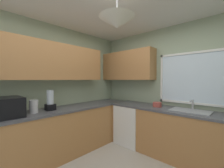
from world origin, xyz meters
TOP-DOWN VIEW (x-y plane):
  - room_shell at (-0.34, 0.42)m, footprint 3.54×3.55m
  - counter_run_left at (-1.40, 0.00)m, footprint 0.65×3.16m
  - counter_run_back at (0.21, 1.40)m, footprint 2.63×0.65m
  - dishwasher at (-0.74, 1.37)m, footprint 0.60×0.60m
  - microwave at (-1.40, -0.84)m, footprint 0.48×0.36m
  - kettle at (-1.38, -0.49)m, footprint 0.13×0.13m
  - sink_assembly at (0.46, 1.41)m, footprint 0.62×0.40m
  - bowl at (-0.14, 1.40)m, footprint 0.17×0.17m
  - blender_appliance at (-1.40, -0.21)m, footprint 0.15×0.15m

SIDE VIEW (x-z plane):
  - dishwasher at x=-0.74m, z-range 0.00..0.86m
  - counter_run_left at x=-1.40m, z-range 0.00..0.91m
  - counter_run_back at x=0.21m, z-range 0.00..0.91m
  - sink_assembly at x=0.46m, z-range 0.82..1.01m
  - bowl at x=-0.14m, z-range 0.91..1.00m
  - kettle at x=-1.38m, z-range 0.91..1.12m
  - microwave at x=-1.40m, z-range 0.91..1.20m
  - blender_appliance at x=-1.40m, z-range 0.89..1.25m
  - room_shell at x=-0.34m, z-range 0.41..3.04m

